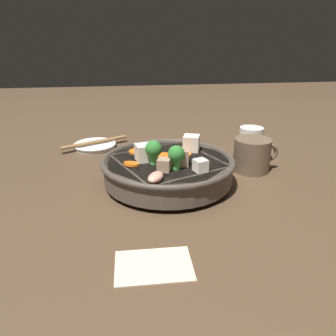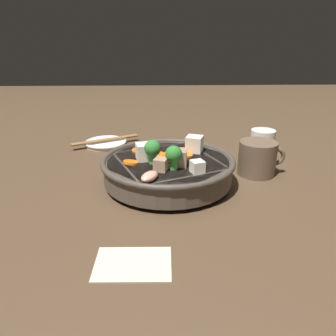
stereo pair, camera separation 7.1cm
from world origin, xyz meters
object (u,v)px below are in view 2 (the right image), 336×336
(tea_cup, at_px, (263,140))
(chopsticks_pair, at_px, (105,140))
(side_saucer, at_px, (106,143))
(dark_mug, at_px, (258,158))
(stirfry_bowl, at_px, (168,167))

(tea_cup, height_order, chopsticks_pair, tea_cup)
(side_saucer, height_order, dark_mug, dark_mug)
(stirfry_bowl, height_order, chopsticks_pair, stirfry_bowl)
(side_saucer, bearing_deg, stirfry_bowl, -57.34)
(dark_mug, distance_m, chopsticks_pair, 0.45)
(tea_cup, bearing_deg, stirfry_bowl, -141.12)
(tea_cup, height_order, dark_mug, dark_mug)
(chopsticks_pair, bearing_deg, dark_mug, -30.44)
(stirfry_bowl, distance_m, dark_mug, 0.22)
(stirfry_bowl, xyz_separation_m, side_saucer, (-0.18, 0.28, -0.03))
(dark_mug, bearing_deg, chopsticks_pair, 149.56)
(tea_cup, bearing_deg, chopsticks_pair, 173.19)
(side_saucer, xyz_separation_m, chopsticks_pair, (0.00, 0.00, 0.01))
(side_saucer, bearing_deg, chopsticks_pair, 0.00)
(dark_mug, xyz_separation_m, chopsticks_pair, (-0.39, 0.23, -0.02))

